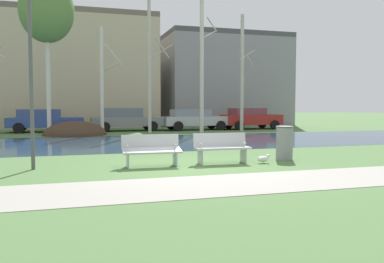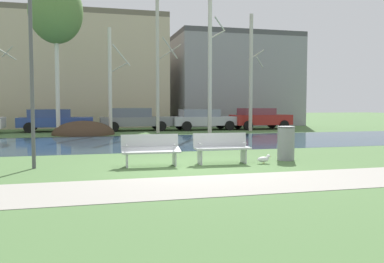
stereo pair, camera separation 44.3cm
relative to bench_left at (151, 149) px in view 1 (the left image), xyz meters
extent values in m
plane|color=#4C703D|center=(1.03, 9.42, -0.47)|extent=(120.00, 120.00, 0.00)
cube|color=#9E998E|center=(1.03, -2.95, -0.47)|extent=(60.00, 2.23, 0.01)
cube|color=#284256|center=(1.03, 7.18, -0.47)|extent=(80.00, 8.00, 0.01)
ellipsoid|color=#423021|center=(-1.91, 12.81, -0.47)|extent=(3.50, 3.47, 1.59)
cube|color=#B2B5B7|center=(0.00, -0.09, -0.02)|extent=(1.61, 0.53, 0.15)
cube|color=#B2B5B7|center=(0.01, 0.18, 0.20)|extent=(1.60, 0.13, 0.40)
cube|color=#B2B5B7|center=(-0.66, -0.01, -0.25)|extent=(0.05, 0.43, 0.45)
cube|color=#B2B5B7|center=(0.65, -0.06, -0.25)|extent=(0.05, 0.43, 0.45)
cylinder|color=#B2B5B7|center=(-0.66, -0.05, 0.12)|extent=(0.05, 0.28, 0.04)
cylinder|color=#B2B5B7|center=(0.65, -0.10, 0.12)|extent=(0.05, 0.28, 0.04)
cube|color=#B2B5B7|center=(2.06, -0.09, -0.02)|extent=(1.61, 0.53, 0.05)
cube|color=#B2B5B7|center=(2.06, 0.18, 0.20)|extent=(1.60, 0.13, 0.40)
cube|color=#B2B5B7|center=(1.40, -0.01, -0.25)|extent=(0.05, 0.43, 0.45)
cube|color=#B2B5B7|center=(2.71, -0.06, -0.25)|extent=(0.05, 0.43, 0.45)
cylinder|color=#B2B5B7|center=(1.40, -0.05, 0.12)|extent=(0.05, 0.28, 0.04)
cylinder|color=#B2B5B7|center=(2.71, -0.10, 0.12)|extent=(0.05, 0.28, 0.04)
cylinder|color=gray|center=(4.18, 0.17, 0.05)|extent=(0.51, 0.51, 1.04)
torus|color=#494A4C|center=(4.18, 0.17, 0.54)|extent=(0.54, 0.54, 0.04)
ellipsoid|color=white|center=(3.20, -0.34, -0.35)|extent=(0.36, 0.16, 0.16)
sphere|color=white|center=(3.36, -0.34, -0.27)|extent=(0.11, 0.11, 0.11)
cone|color=gold|center=(3.43, -0.34, -0.27)|extent=(0.06, 0.04, 0.04)
cylinder|color=gold|center=(3.22, -0.37, -0.42)|extent=(0.01, 0.01, 0.10)
cylinder|color=gold|center=(3.22, -0.31, -0.42)|extent=(0.01, 0.01, 0.10)
cylinder|color=#4C4C51|center=(-3.07, 0.37, 1.99)|extent=(0.10, 0.10, 4.93)
cylinder|color=beige|center=(-3.26, 12.58, 3.88)|extent=(0.22, 0.22, 8.71)
ellipsoid|color=#567A3D|center=(-3.26, 12.58, 6.32)|extent=(2.91, 2.91, 3.49)
cylinder|color=beige|center=(-0.38, 12.94, 2.60)|extent=(0.21, 0.21, 6.14)
cylinder|color=beige|center=(0.24, 13.37, 3.46)|extent=(0.89, 1.25, 0.48)
cylinder|color=beige|center=(0.24, 12.30, 4.02)|extent=(1.13, 1.10, 1.12)
cylinder|color=#BCB7A8|center=(2.45, 13.20, 3.62)|extent=(0.20, 0.20, 8.19)
cylinder|color=#BCB7A8|center=(3.29, 13.78, 4.48)|extent=(1.15, 1.64, 0.81)
cylinder|color=#BCB7A8|center=(3.09, 12.54, 4.56)|extent=(1.16, 1.13, 1.12)
cylinder|color=beige|center=(5.57, 12.63, 3.78)|extent=(0.24, 0.24, 8.50)
cylinder|color=beige|center=(6.11, 13.01, 5.53)|extent=(0.80, 1.11, 0.47)
cylinder|color=beige|center=(6.01, 12.17, 6.07)|extent=(0.91, 0.89, 0.63)
cylinder|color=#BCB7A8|center=(8.64, 13.58, 3.30)|extent=(0.23, 0.23, 7.54)
cylinder|color=#BCB7A8|center=(9.16, 13.93, 4.52)|extent=(0.73, 1.01, 0.60)
cylinder|color=#BCB7A8|center=(9.06, 13.15, 3.95)|extent=(0.85, 0.83, 0.62)
cube|color=#2D4793|center=(-3.63, 15.97, 0.14)|extent=(4.58, 1.99, 0.59)
cube|color=#32457F|center=(-4.00, 15.96, 0.69)|extent=(2.58, 1.72, 0.51)
cylinder|color=black|center=(-2.16, 16.95, -0.15)|extent=(0.64, 0.23, 0.64)
cylinder|color=black|center=(-2.11, 15.06, -0.15)|extent=(0.64, 0.23, 0.64)
cylinder|color=black|center=(-5.15, 16.88, -0.15)|extent=(0.64, 0.23, 0.64)
cylinder|color=black|center=(-5.11, 14.99, -0.15)|extent=(0.64, 0.23, 0.64)
cube|color=slate|center=(1.40, 15.59, 0.14)|extent=(4.64, 1.84, 0.59)
cube|color=slate|center=(1.03, 15.58, 0.73)|extent=(2.61, 1.58, 0.58)
cylinder|color=black|center=(2.90, 16.49, -0.15)|extent=(0.64, 0.23, 0.64)
cylinder|color=black|center=(2.94, 14.76, -0.15)|extent=(0.64, 0.23, 0.64)
cylinder|color=black|center=(-0.14, 16.42, -0.15)|extent=(0.64, 0.23, 0.64)
cylinder|color=black|center=(-0.10, 14.69, -0.15)|extent=(0.64, 0.23, 0.64)
cube|color=#B2B5BC|center=(5.99, 15.25, 0.14)|extent=(4.52, 1.87, 0.59)
cube|color=gray|center=(5.63, 15.24, 0.68)|extent=(2.55, 1.62, 0.49)
cylinder|color=black|center=(7.45, 16.17, -0.15)|extent=(0.64, 0.23, 0.64)
cylinder|color=black|center=(7.49, 14.40, -0.15)|extent=(0.64, 0.23, 0.64)
cylinder|color=black|center=(4.49, 16.10, -0.15)|extent=(0.64, 0.23, 0.64)
cylinder|color=black|center=(4.53, 14.33, -0.15)|extent=(0.64, 0.23, 0.64)
cube|color=maroon|center=(10.05, 15.12, 0.19)|extent=(4.11, 1.93, 0.69)
cube|color=brown|center=(9.72, 15.11, 0.77)|extent=(2.31, 1.66, 0.46)
cylinder|color=black|center=(11.37, 16.07, -0.15)|extent=(0.64, 0.23, 0.64)
cylinder|color=black|center=(11.41, 14.24, -0.15)|extent=(0.64, 0.23, 0.64)
cylinder|color=black|center=(8.68, 16.01, -0.15)|extent=(0.64, 0.23, 0.64)
cylinder|color=black|center=(8.73, 14.17, -0.15)|extent=(0.64, 0.23, 0.64)
cube|color=#BCAD8E|center=(-4.20, 24.00, 3.65)|extent=(17.19, 9.86, 8.25)
cube|color=#675F4E|center=(-4.20, 24.00, 7.98)|extent=(17.19, 9.86, 0.40)
cube|color=gray|center=(10.61, 23.38, 3.16)|extent=(10.29, 9.14, 7.26)
cube|color=#48484B|center=(10.61, 23.38, 6.98)|extent=(10.29, 9.14, 0.40)
camera|label=1|loc=(-2.09, -10.84, 1.21)|focal=37.73mm
camera|label=2|loc=(-1.66, -10.96, 1.21)|focal=37.73mm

